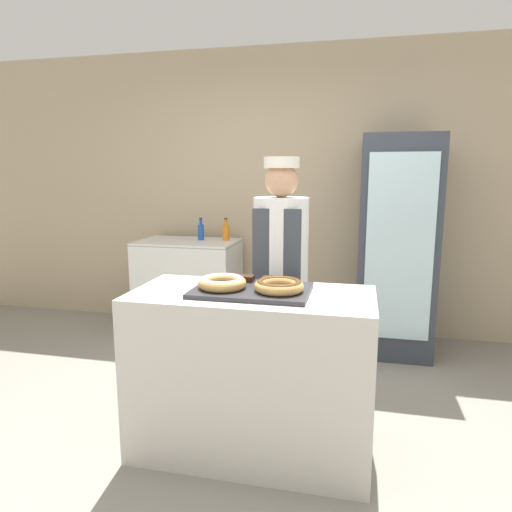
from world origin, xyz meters
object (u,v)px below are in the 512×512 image
(brownie_back_left, at_px, (247,278))
(chest_freezer, at_px, (189,287))
(bottle_blue, at_px, (201,231))
(serving_tray, at_px, (252,290))
(beverage_fridge, at_px, (396,246))
(donut_light_glaze, at_px, (222,282))
(bottle_orange, at_px, (226,232))
(donut_chocolate_glaze, at_px, (279,285))
(baker_person, at_px, (280,277))
(brownie_back_right, at_px, (269,280))

(brownie_back_left, xyz_separation_m, chest_freezer, (-0.97, 1.58, -0.49))
(bottle_blue, bearing_deg, chest_freezer, -144.67)
(serving_tray, bearing_deg, beverage_fridge, 63.66)
(beverage_fridge, bearing_deg, chest_freezer, 179.80)
(donut_light_glaze, relative_size, bottle_orange, 1.21)
(donut_chocolate_glaze, relative_size, baker_person, 0.16)
(donut_light_glaze, height_order, brownie_back_left, donut_light_glaze)
(donut_light_glaze, distance_m, beverage_fridge, 2.03)
(chest_freezer, bearing_deg, donut_chocolate_glaze, -56.01)
(chest_freezer, bearing_deg, serving_tray, -59.06)
(donut_light_glaze, relative_size, baker_person, 0.16)
(beverage_fridge, xyz_separation_m, chest_freezer, (-1.89, 0.01, -0.46))
(baker_person, height_order, bottle_orange, baker_person)
(donut_chocolate_glaze, distance_m, chest_freezer, 2.19)
(brownie_back_left, distance_m, bottle_blue, 1.87)
(serving_tray, height_order, bottle_blue, bottle_blue)
(beverage_fridge, relative_size, chest_freezer, 1.98)
(serving_tray, distance_m, baker_person, 0.59)
(baker_person, bearing_deg, beverage_fridge, 55.05)
(beverage_fridge, xyz_separation_m, bottle_orange, (-1.54, 0.11, 0.07))
(serving_tray, xyz_separation_m, bottle_orange, (-0.69, 1.84, 0.07))
(serving_tray, distance_m, brownie_back_right, 0.16)
(bottle_orange, bearing_deg, donut_light_glaze, -73.98)
(brownie_back_right, height_order, chest_freezer, brownie_back_right)
(baker_person, distance_m, chest_freezer, 1.64)
(serving_tray, xyz_separation_m, beverage_fridge, (0.85, 1.72, 0.00))
(baker_person, relative_size, chest_freezer, 1.76)
(baker_person, bearing_deg, donut_light_glaze, -108.59)
(brownie_back_left, height_order, baker_person, baker_person)
(donut_chocolate_glaze, distance_m, beverage_fridge, 1.89)
(brownie_back_left, xyz_separation_m, beverage_fridge, (0.92, 1.57, -0.03))
(brownie_back_right, height_order, bottle_blue, bottle_blue)
(bottle_blue, bearing_deg, baker_person, -51.30)
(brownie_back_left, height_order, bottle_blue, bottle_blue)
(baker_person, height_order, beverage_fridge, beverage_fridge)
(donut_chocolate_glaze, height_order, bottle_blue, bottle_blue)
(brownie_back_right, relative_size, beverage_fridge, 0.04)
(donut_chocolate_glaze, relative_size, brownie_back_right, 3.44)
(baker_person, bearing_deg, bottle_blue, 128.70)
(donut_chocolate_glaze, xyz_separation_m, baker_person, (-0.10, 0.61, -0.10))
(donut_light_glaze, xyz_separation_m, brownie_back_left, (0.09, 0.18, -0.02))
(beverage_fridge, distance_m, chest_freezer, 1.95)
(donut_chocolate_glaze, bearing_deg, beverage_fridge, 68.25)
(bottle_blue, bearing_deg, bottle_orange, 7.23)
(donut_light_glaze, height_order, donut_chocolate_glaze, same)
(bottle_orange, distance_m, bottle_blue, 0.24)
(donut_chocolate_glaze, xyz_separation_m, chest_freezer, (-1.19, 1.76, -0.51))
(beverage_fridge, relative_size, bottle_blue, 8.61)
(baker_person, xyz_separation_m, bottle_orange, (-0.74, 1.26, 0.12))
(donut_light_glaze, xyz_separation_m, baker_person, (0.21, 0.61, -0.10))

